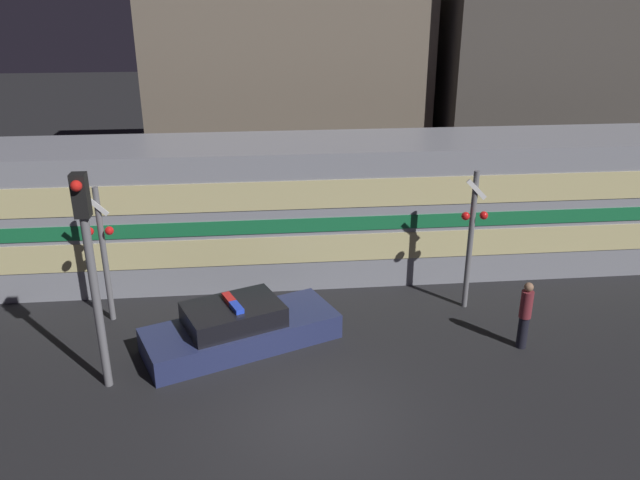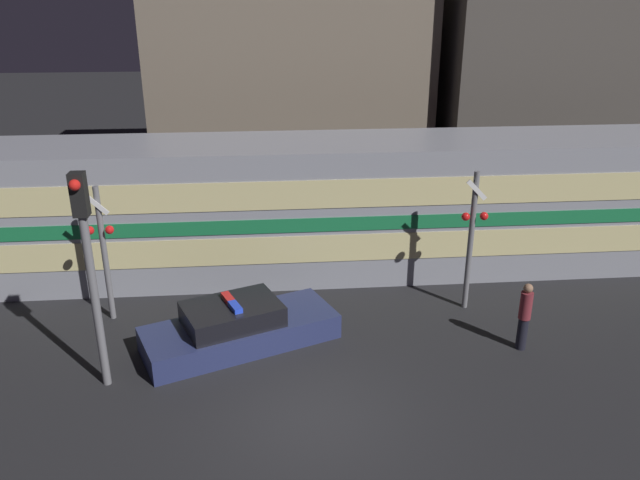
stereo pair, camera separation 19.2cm
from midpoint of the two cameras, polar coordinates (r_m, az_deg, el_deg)
name	(u,v)px [view 2 (the right image)]	position (r m, az deg, el deg)	size (l,w,h in m)	color
ground_plane	(313,418)	(13.38, -0.22, -15.98)	(120.00, 120.00, 0.00)	black
train	(384,205)	(19.36, 6.12, 3.20)	(23.85, 3.14, 4.09)	gray
police_car	(239,328)	(15.65, -7.11, -7.97)	(5.05, 3.39, 1.26)	navy
pedestrian	(524,316)	(15.97, 18.52, -6.59)	(0.30, 0.30, 1.76)	black
crossing_signal_near	(471,236)	(17.06, 13.99, 0.34)	(0.71, 0.33, 3.90)	slate
crossing_signal_far	(104,249)	(16.93, -18.88, -0.77)	(0.71, 0.33, 3.69)	slate
traffic_light_corner	(89,261)	(13.70, -19.99, -1.80)	(0.30, 0.46, 4.90)	slate
building_left	(289,61)	(27.61, -2.64, 16.04)	(11.21, 6.79, 10.79)	#726656
building_center	(565,79)	(29.00, 21.69, 13.53)	(10.78, 5.64, 9.45)	#47423D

